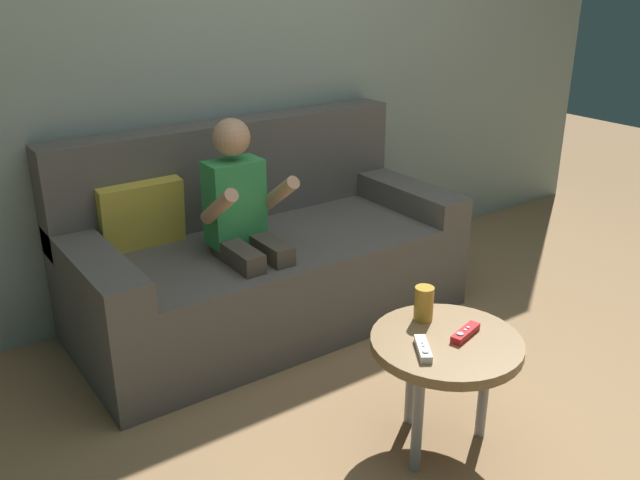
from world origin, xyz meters
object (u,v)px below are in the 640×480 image
game_remote_white_center (423,349)px  soda_can (424,304)px  person_seated_on_couch (246,224)px  coffee_table (445,351)px  game_remote_red_near_edge (465,333)px  couch (261,257)px

game_remote_white_center → soda_can: size_ratio=1.12×
person_seated_on_couch → coffee_table: size_ratio=1.97×
game_remote_red_near_edge → person_seated_on_couch: bearing=104.3°
person_seated_on_couch → soda_can: size_ratio=8.05×
game_remote_white_center → game_remote_red_near_edge: bearing=-2.1°
soda_can → coffee_table: bearing=-100.7°
couch → game_remote_red_near_edge: (0.08, -1.18, 0.13)m
coffee_table → game_remote_red_near_edge: game_remote_red_near_edge is taller
coffee_table → game_remote_white_center: game_remote_white_center is taller
game_remote_red_near_edge → game_remote_white_center: same height
couch → game_remote_red_near_edge: couch is taller
couch → soda_can: (0.05, -1.02, 0.18)m
game_remote_white_center → soda_can: 0.22m
soda_can → game_remote_white_center: bearing=-132.9°
couch → person_seated_on_couch: size_ratio=1.77×
couch → soda_can: 1.04m
couch → coffee_table: size_ratio=3.49×
game_remote_red_near_edge → soda_can: size_ratio=1.18×
coffee_table → soda_can: soda_can is taller
coffee_table → game_remote_white_center: bearing=-170.9°
couch → game_remote_red_near_edge: bearing=-86.1°
person_seated_on_couch → coffee_table: (0.19, -0.97, -0.19)m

